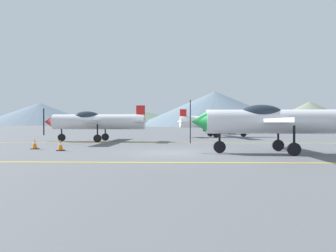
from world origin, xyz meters
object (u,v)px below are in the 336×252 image
object	(u,v)px
airplane_near	(275,121)
airplane_mid	(95,121)
airplane_far	(218,121)
traffic_cone_front	(61,145)
car_sedan	(221,127)
traffic_cone_side	(35,144)

from	to	relation	value
airplane_near	airplane_mid	bearing A→B (deg)	140.92
airplane_far	airplane_mid	bearing A→B (deg)	-144.57
airplane_near	traffic_cone_front	distance (m)	11.03
airplane_mid	car_sedan	distance (m)	20.16
airplane_mid	traffic_cone_front	bearing A→B (deg)	-88.22
car_sedan	traffic_cone_side	xyz separation A→B (m)	(-13.73, -23.11, -0.56)
airplane_near	traffic_cone_side	bearing A→B (deg)	171.04
airplane_mid	airplane_far	size ratio (longest dim) A/B	1.00
car_sedan	traffic_cone_front	bearing A→B (deg)	-116.38
airplane_mid	car_sedan	xyz separation A→B (m)	(12.17, 16.05, -0.74)
airplane_near	car_sedan	world-z (taller)	airplane_near
airplane_mid	airplane_far	distance (m)	13.04
airplane_mid	airplane_far	bearing A→B (deg)	35.43
airplane_near	airplane_far	size ratio (longest dim) A/B	0.99
airplane_near	traffic_cone_side	xyz separation A→B (m)	(-12.71, 2.00, -1.29)
airplane_far	car_sedan	world-z (taller)	airplane_far
airplane_mid	traffic_cone_side	xyz separation A→B (m)	(-1.56, -7.06, -1.29)
airplane_near	car_sedan	distance (m)	25.14
airplane_near	car_sedan	bearing A→B (deg)	87.67
airplane_far	traffic_cone_front	world-z (taller)	airplane_far
airplane_far	traffic_cone_side	bearing A→B (deg)	-129.82
airplane_mid	airplane_far	world-z (taller)	same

